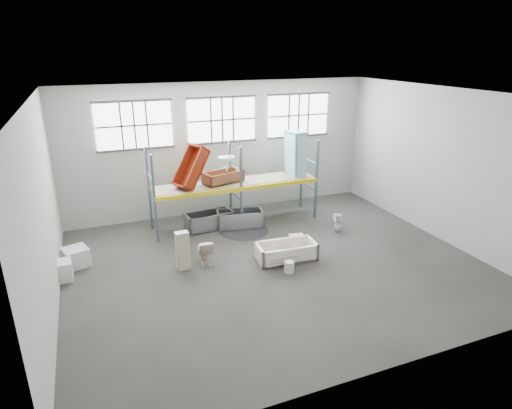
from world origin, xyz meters
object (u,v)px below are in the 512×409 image
steel_tub_right (240,219)px  rust_tub_flat (223,177)px  toilet_beige (204,251)px  steel_tub_left (209,220)px  carton_near (60,271)px  cistern_tall (183,251)px  bathtub_beige (286,251)px  toilet_white (338,223)px  blue_tub_upright (295,154)px  bucket (289,267)px

steel_tub_right → rust_tub_flat: bearing=136.2°
toilet_beige → steel_tub_right: size_ratio=0.47×
steel_tub_left → steel_tub_right: bearing=-12.4°
steel_tub_right → carton_near: size_ratio=2.52×
cistern_tall → carton_near: (-3.36, 0.64, -0.31)m
bathtub_beige → steel_tub_right: steel_tub_right is taller
toilet_white → cistern_tall: bearing=-76.5°
bathtub_beige → cistern_tall: cistern_tall is taller
bathtub_beige → cistern_tall: size_ratio=1.54×
toilet_beige → steel_tub_right: bearing=-129.1°
cistern_tall → steel_tub_right: size_ratio=0.72×
rust_tub_flat → toilet_white: bearing=-31.6°
toilet_white → rust_tub_flat: bearing=-114.8°
steel_tub_right → toilet_beige: bearing=-131.0°
rust_tub_flat → carton_near: 6.15m
toilet_white → steel_tub_left: toilet_white is taller
bathtub_beige → toilet_beige: (-2.39, 0.73, 0.12)m
cistern_tall → toilet_white: size_ratio=1.72×
blue_tub_upright → cistern_tall: bearing=-150.8°
bucket → steel_tub_right: bearing=92.8°
cistern_tall → blue_tub_upright: (5.00, 2.80, 1.81)m
bathtub_beige → cistern_tall: (-3.07, 0.57, 0.32)m
cistern_tall → blue_tub_upright: 6.00m
toilet_white → bucket: (-2.90, -2.00, -0.17)m
toilet_beige → rust_tub_flat: rust_tub_flat is taller
steel_tub_left → bucket: 4.17m
steel_tub_right → carton_near: 6.24m
bathtub_beige → toilet_beige: bearing=167.2°
steel_tub_left → rust_tub_flat: 1.65m
toilet_beige → carton_near: bearing=-4.9°
bathtub_beige → carton_near: 6.55m
toilet_white → steel_tub_left: bearing=-108.6°
bathtub_beige → steel_tub_left: size_ratio=1.09×
bucket → carton_near: (-6.17, 1.97, 0.11)m
toilet_white → steel_tub_right: toilet_white is taller
steel_tub_left → carton_near: steel_tub_left is taller
steel_tub_left → steel_tub_right: steel_tub_left is taller
bucket → cistern_tall: bearing=154.7°
toilet_beige → carton_near: 4.07m
cistern_tall → rust_tub_flat: (2.18, 2.84, 1.23)m
toilet_beige → steel_tub_right: 2.97m
toilet_beige → toilet_white: (5.02, 0.50, -0.04)m
bathtub_beige → steel_tub_left: (-1.53, 3.21, 0.04)m
steel_tub_left → carton_near: bearing=-157.8°
rust_tub_flat → bucket: (0.64, -4.17, -1.65)m
cistern_tall → carton_near: cistern_tall is taller
steel_tub_right → bucket: (0.18, -3.73, -0.13)m
bathtub_beige → toilet_beige: size_ratio=2.38×
carton_near → toilet_white: bearing=0.2°
bathtub_beige → toilet_beige: 2.50m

